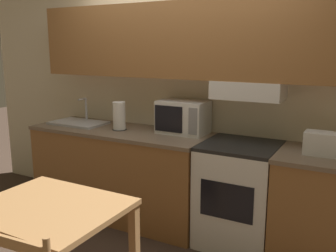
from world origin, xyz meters
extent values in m
plane|color=#3D2D23|center=(0.00, 0.00, 0.00)|extent=(16.00, 16.00, 0.00)
cube|color=beige|center=(0.00, 0.03, 1.27)|extent=(5.58, 0.05, 2.55)
cube|color=#936033|center=(0.00, -0.16, 1.81)|extent=(3.18, 0.32, 0.70)
cube|color=white|center=(0.63, -0.16, 1.38)|extent=(0.62, 0.34, 0.16)
cube|color=#936033|center=(-0.65, -0.33, 0.45)|extent=(1.88, 0.67, 0.89)
cube|color=#75604C|center=(-0.65, -0.33, 0.91)|extent=(1.90, 0.69, 0.04)
cube|color=#936033|center=(1.28, -0.33, 0.45)|extent=(0.62, 0.67, 0.89)
cube|color=#75604C|center=(1.28, -0.33, 0.91)|extent=(0.64, 0.69, 0.04)
cube|color=white|center=(0.63, -0.32, 0.45)|extent=(0.65, 0.65, 0.90)
cube|color=black|center=(0.63, -0.32, 0.91)|extent=(0.65, 0.65, 0.03)
cube|color=black|center=(0.63, -0.65, 0.52)|extent=(0.45, 0.01, 0.31)
cylinder|color=black|center=(0.48, -0.45, 0.92)|extent=(0.09, 0.09, 0.01)
cylinder|color=black|center=(0.77, -0.45, 0.92)|extent=(0.09, 0.09, 0.01)
cylinder|color=black|center=(0.48, -0.19, 0.92)|extent=(0.09, 0.09, 0.01)
cylinder|color=black|center=(0.77, -0.19, 0.92)|extent=(0.09, 0.09, 0.01)
cube|color=white|center=(0.00, -0.18, 1.09)|extent=(0.47, 0.31, 0.32)
cube|color=black|center=(-0.08, -0.34, 1.09)|extent=(0.29, 0.01, 0.25)
cube|color=gray|center=(0.17, -0.34, 1.09)|extent=(0.08, 0.01, 0.25)
cube|color=white|center=(1.30, -0.34, 1.02)|extent=(0.30, 0.18, 0.18)
cube|color=black|center=(1.15, -0.34, 1.04)|extent=(0.01, 0.02, 0.02)
cube|color=black|center=(1.20, -0.34, 1.10)|extent=(0.04, 0.12, 0.01)
cube|color=black|center=(1.27, -0.34, 1.10)|extent=(0.04, 0.12, 0.01)
cube|color=black|center=(1.34, -0.34, 1.10)|extent=(0.04, 0.12, 0.01)
cube|color=#B7BABF|center=(-1.21, -0.33, 0.94)|extent=(0.59, 0.37, 0.02)
cube|color=#4C4F54|center=(-1.21, -0.35, 0.94)|extent=(0.51, 0.28, 0.01)
cylinder|color=#B7BABF|center=(-1.21, -0.19, 1.07)|extent=(0.02, 0.02, 0.24)
cylinder|color=#B7BABF|center=(-1.21, -0.25, 1.19)|extent=(0.02, 0.12, 0.02)
cylinder|color=black|center=(-0.64, -0.36, 0.93)|extent=(0.15, 0.15, 0.01)
cylinder|color=white|center=(-0.64, -0.36, 1.07)|extent=(0.13, 0.13, 0.28)
cube|color=#9E7042|center=(-0.14, -1.82, 0.76)|extent=(0.91, 0.75, 0.04)
cube|color=#9E7042|center=(-0.55, -1.48, 0.37)|extent=(0.06, 0.06, 0.74)
cube|color=#9E7042|center=(0.14, -2.27, 0.80)|extent=(0.34, 0.04, 0.06)
camera|label=1|loc=(1.58, -3.39, 1.75)|focal=40.00mm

